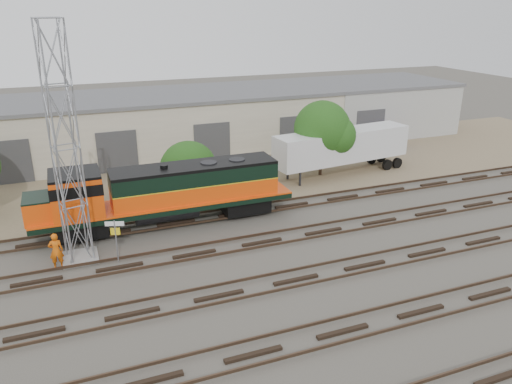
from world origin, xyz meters
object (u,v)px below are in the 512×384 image
object	(u,v)px
signal_tower	(66,152)
semi_trailer	(345,147)
locomotive	(161,193)
worker	(56,251)

from	to	relation	value
signal_tower	semi_trailer	xyz separation A→B (m)	(20.78, 7.58, -3.75)
locomotive	signal_tower	bearing A→B (deg)	-151.86
signal_tower	worker	xyz separation A→B (m)	(-1.13, -0.55, -5.03)
locomotive	semi_trailer	world-z (taller)	locomotive
signal_tower	semi_trailer	world-z (taller)	signal_tower
signal_tower	worker	size ratio (longest dim) A/B	6.28
worker	semi_trailer	distance (m)	23.41
locomotive	semi_trailer	xyz separation A→B (m)	(15.73, 4.89, 0.06)
locomotive	worker	xyz separation A→B (m)	(-6.18, -3.25, -1.22)
locomotive	worker	size ratio (longest dim) A/B	8.04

